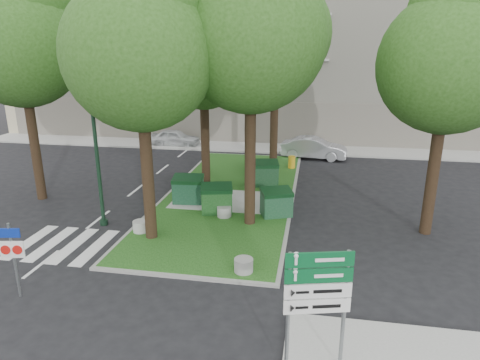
% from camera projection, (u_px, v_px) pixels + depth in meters
% --- Properties ---
extents(ground, '(120.00, 120.00, 0.00)m').
position_uv_depth(ground, '(167.00, 276.00, 13.86)').
color(ground, black).
rests_on(ground, ground).
extents(median_island, '(6.00, 16.00, 0.12)m').
position_uv_depth(median_island, '(231.00, 194.00, 21.27)').
color(median_island, '#184012').
rests_on(median_island, ground).
extents(median_kerb, '(6.30, 16.30, 0.10)m').
position_uv_depth(median_kerb, '(231.00, 195.00, 21.28)').
color(median_kerb, gray).
rests_on(median_kerb, ground).
extents(building_sidewalk, '(42.00, 3.00, 0.12)m').
position_uv_depth(building_sidewalk, '(252.00, 147.00, 31.22)').
color(building_sidewalk, '#999993').
rests_on(building_sidewalk, ground).
extents(zebra_crossing, '(5.00, 3.00, 0.01)m').
position_uv_depth(zebra_crossing, '(85.00, 246.00, 15.89)').
color(zebra_crossing, silver).
rests_on(zebra_crossing, ground).
extents(apartment_building, '(41.00, 12.00, 16.00)m').
position_uv_depth(apartment_building, '(266.00, 35.00, 35.90)').
color(apartment_building, '#C4BC93').
rests_on(apartment_building, ground).
extents(tree_median_near_left, '(5.20, 5.20, 10.53)m').
position_uv_depth(tree_median_near_left, '(142.00, 40.00, 14.31)').
color(tree_median_near_left, black).
rests_on(tree_median_near_left, ground).
extents(tree_median_near_right, '(5.60, 5.60, 11.46)m').
position_uv_depth(tree_median_near_right, '(254.00, 21.00, 15.41)').
color(tree_median_near_right, black).
rests_on(tree_median_near_right, ground).
extents(tree_median_mid, '(4.80, 4.80, 9.99)m').
position_uv_depth(tree_median_mid, '(205.00, 49.00, 20.44)').
color(tree_median_mid, black).
rests_on(tree_median_mid, ground).
extents(tree_median_far, '(5.80, 5.80, 11.93)m').
position_uv_depth(tree_median_far, '(278.00, 22.00, 22.32)').
color(tree_median_far, black).
rests_on(tree_median_far, ground).
extents(tree_street_left, '(5.40, 5.40, 11.00)m').
position_uv_depth(tree_street_left, '(21.00, 33.00, 18.67)').
color(tree_street_left, black).
rests_on(tree_street_left, ground).
extents(tree_street_right, '(5.00, 5.00, 10.06)m').
position_uv_depth(tree_street_right, '(452.00, 50.00, 15.01)').
color(tree_street_right, black).
rests_on(tree_street_right, ground).
extents(dumpster_a, '(1.47, 1.09, 1.29)m').
position_uv_depth(dumpster_a, '(188.00, 189.00, 19.90)').
color(dumpster_a, '#0F3821').
rests_on(dumpster_a, median_island).
extents(dumpster_b, '(1.55, 1.26, 1.27)m').
position_uv_depth(dumpster_b, '(217.00, 199.00, 18.69)').
color(dumpster_b, '#123F13').
rests_on(dumpster_b, median_island).
extents(dumpster_c, '(1.59, 1.26, 1.31)m').
position_uv_depth(dumpster_c, '(265.00, 173.00, 22.39)').
color(dumpster_c, black).
rests_on(dumpster_c, median_island).
extents(dumpster_d, '(1.54, 1.32, 1.20)m').
position_uv_depth(dumpster_d, '(276.00, 203.00, 18.34)').
color(dumpster_d, '#123B20').
rests_on(dumpster_d, median_island).
extents(bollard_left, '(0.60, 0.60, 0.43)m').
position_uv_depth(bollard_left, '(141.00, 226.00, 16.83)').
color(bollard_left, '#A4A5A0').
rests_on(bollard_left, median_island).
extents(bollard_right, '(0.62, 0.62, 0.44)m').
position_uv_depth(bollard_right, '(244.00, 265.00, 13.82)').
color(bollard_right, gray).
rests_on(bollard_right, median_island).
extents(bollard_mid, '(0.61, 0.61, 0.44)m').
position_uv_depth(bollard_mid, '(224.00, 212.00, 18.32)').
color(bollard_mid, '#959691').
rests_on(bollard_mid, median_island).
extents(litter_bin, '(0.42, 0.42, 0.73)m').
position_uv_depth(litter_bin, '(292.00, 162.00, 25.61)').
color(litter_bin, gold).
rests_on(litter_bin, median_island).
extents(street_lamp, '(0.48, 0.48, 6.07)m').
position_uv_depth(street_lamp, '(95.00, 134.00, 16.69)').
color(street_lamp, black).
rests_on(street_lamp, ground).
extents(traffic_sign_pole, '(0.70, 0.17, 2.35)m').
position_uv_depth(traffic_sign_pole, '(13.00, 250.00, 12.27)').
color(traffic_sign_pole, slate).
rests_on(traffic_sign_pole, ground).
extents(directional_sign, '(1.43, 0.41, 2.93)m').
position_uv_depth(directional_sign, '(317.00, 293.00, 9.13)').
color(directional_sign, slate).
rests_on(directional_sign, sidewalk_corner).
extents(car_white, '(3.70, 1.56, 1.25)m').
position_uv_depth(car_white, '(175.00, 138.00, 31.72)').
color(car_white, silver).
rests_on(car_white, ground).
extents(car_silver, '(4.43, 1.99, 1.41)m').
position_uv_depth(car_silver, '(314.00, 148.00, 28.19)').
color(car_silver, '#A9AAB1').
rests_on(car_silver, ground).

